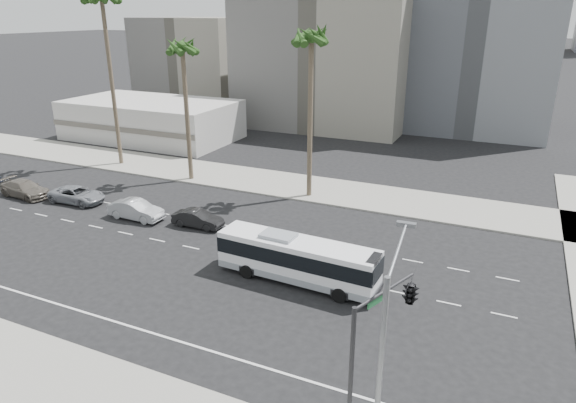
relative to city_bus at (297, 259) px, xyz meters
The scene contains 16 objects.
ground 3.50m from the city_bus, 157.22° to the left, with size 700.00×700.00×0.00m, color black.
sidewalk_north 17.03m from the city_bus, 99.81° to the left, with size 120.00×7.00×0.15m, color gray.
commercial_low 42.69m from the city_bus, 140.41° to the left, with size 22.00×12.16×5.00m.
midrise_beige_west 49.12m from the city_bus, 107.86° to the left, with size 24.00×18.00×18.00m, color slate.
midrise_gray_center 54.67m from the city_bus, 84.51° to the left, with size 20.00×20.00×26.00m, color #575A60.
midrise_beige_far 65.80m from the city_bus, 128.60° to the left, with size 18.00×16.00×15.00m, color slate.
city_bus is the anchor object (origin of this frame).
car_a 11.55m from the city_bus, 156.32° to the left, with size 4.09×1.43×1.35m, color black.
car_b 16.53m from the city_bus, 166.30° to the left, with size 4.75×1.66×1.57m, color #94969A.
car_c 23.86m from the city_bus, 168.49° to the left, with size 5.12×2.36×1.42m, color gray.
car_d 29.14m from the city_bus, behind, with size 5.21×2.12×1.51m, color #645C52.
streetlight_corner 13.77m from the city_bus, 53.34° to the right, with size 0.67×3.87×8.30m.
traffic_signal 12.56m from the city_bus, 46.43° to the right, with size 3.04×4.23×6.61m.
palm_near 19.75m from the city_bus, 109.47° to the left, with size 4.49×4.49×15.13m.
palm_mid 25.45m from the city_bus, 141.27° to the left, with size 4.53×4.53×14.01m.
palm_far 35.78m from the city_bus, 150.79° to the left, with size 5.46×5.46×18.76m.
Camera 1 is at (13.99, -27.04, 15.95)m, focal length 31.52 mm.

